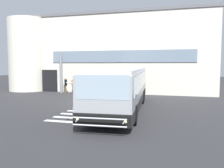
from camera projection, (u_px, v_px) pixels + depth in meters
ground_plane at (89, 103)px, 18.06m from camera, size 80.00×90.00×0.02m
bay_paint_stripes at (95, 115)px, 13.49m from camera, size 4.40×3.96×0.01m
terminal_building at (117, 55)px, 29.04m from camera, size 22.58×13.80×8.43m
entry_support_column at (61, 73)px, 24.45m from camera, size 0.28×0.28×4.22m
bus_main_foreground at (122, 89)px, 15.29m from camera, size 3.47×12.11×2.70m
passenger_near_column at (65, 85)px, 23.67m from camera, size 0.55×0.35×1.68m
passenger_by_doorway at (74, 85)px, 23.50m from camera, size 0.59×0.26×1.68m
safety_bollard_yellow at (106, 92)px, 21.39m from camera, size 0.18×0.18×0.90m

